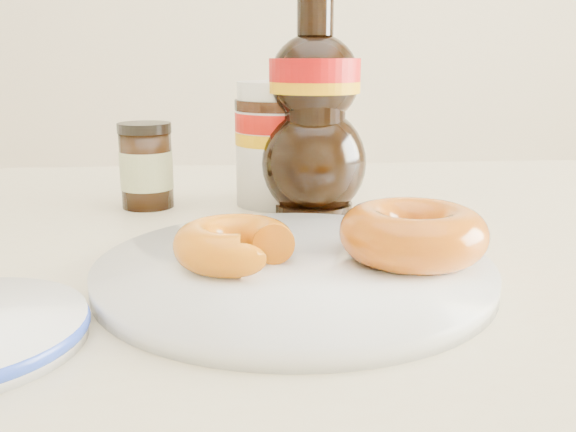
{
  "coord_description": "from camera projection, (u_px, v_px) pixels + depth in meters",
  "views": [
    {
      "loc": [
        -0.05,
        -0.39,
        0.91
      ],
      "look_at": [
        -0.01,
        0.1,
        0.79
      ],
      "focal_mm": 40.0,
      "sensor_mm": 36.0,
      "label": 1
    }
  ],
  "objects": [
    {
      "name": "donut_whole",
      "position": [
        413.0,
        233.0,
        0.46
      ],
      "size": [
        0.11,
        0.11,
        0.04
      ],
      "primitive_type": "torus",
      "rotation": [
        0.0,
        0.0,
        0.02
      ],
      "color": "#AC550B",
      "rests_on": "plate"
    },
    {
      "name": "plate",
      "position": [
        294.0,
        269.0,
        0.46
      ],
      "size": [
        0.29,
        0.29,
        0.01
      ],
      "color": "white",
      "rests_on": "dining_table"
    },
    {
      "name": "syrup_bottle",
      "position": [
        314.0,
        109.0,
        0.64
      ],
      "size": [
        0.13,
        0.11,
        0.21
      ],
      "primitive_type": null,
      "rotation": [
        0.0,
        0.0,
        0.23
      ],
      "color": "black",
      "rests_on": "dining_table"
    },
    {
      "name": "dining_table",
      "position": [
        299.0,
        352.0,
        0.54
      ],
      "size": [
        1.4,
        0.9,
        0.75
      ],
      "color": "beige",
      "rests_on": "ground"
    },
    {
      "name": "donut_bitten",
      "position": [
        234.0,
        244.0,
        0.45
      ],
      "size": [
        0.09,
        0.09,
        0.03
      ],
      "primitive_type": "torus",
      "rotation": [
        0.0,
        0.0,
        -0.04
      ],
      "color": "#C7740B",
      "rests_on": "plate"
    },
    {
      "name": "dark_jar",
      "position": [
        146.0,
        166.0,
        0.68
      ],
      "size": [
        0.06,
        0.06,
        0.09
      ],
      "rotation": [
        0.0,
        0.0,
        -0.07
      ],
      "color": "black",
      "rests_on": "dining_table"
    },
    {
      "name": "nutella_jar",
      "position": [
        279.0,
        139.0,
        0.69
      ],
      "size": [
        0.09,
        0.09,
        0.13
      ],
      "rotation": [
        0.0,
        0.0,
        -0.07
      ],
      "color": "white",
      "rests_on": "dining_table"
    }
  ]
}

